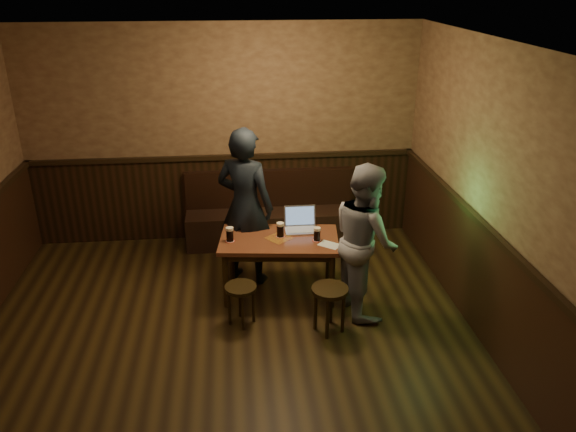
# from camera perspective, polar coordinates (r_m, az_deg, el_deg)

# --- Properties ---
(room) EXTENTS (5.04, 6.04, 2.84)m
(room) POSITION_cam_1_polar(r_m,az_deg,el_deg) (4.76, -6.64, -3.20)
(room) COLOR black
(room) RESTS_ON ground
(bench) EXTENTS (2.20, 0.50, 0.95)m
(bench) POSITION_cam_1_polar(r_m,az_deg,el_deg) (7.44, -1.79, -0.38)
(bench) COLOR black
(bench) RESTS_ON ground
(pub_table) EXTENTS (1.35, 0.87, 0.69)m
(pub_table) POSITION_cam_1_polar(r_m,az_deg,el_deg) (6.12, -0.91, -3.01)
(pub_table) COLOR brown
(pub_table) RESTS_ON ground
(stool_left) EXTENTS (0.35, 0.35, 0.44)m
(stool_left) POSITION_cam_1_polar(r_m,az_deg,el_deg) (5.73, -4.80, -7.86)
(stool_left) COLOR black
(stool_left) RESTS_ON ground
(stool_right) EXTENTS (0.45, 0.45, 0.49)m
(stool_right) POSITION_cam_1_polar(r_m,az_deg,el_deg) (5.59, 4.26, -8.18)
(stool_right) COLOR black
(stool_right) RESTS_ON ground
(pint_left) EXTENTS (0.10, 0.10, 0.16)m
(pint_left) POSITION_cam_1_polar(r_m,az_deg,el_deg) (6.01, -5.93, -1.86)
(pint_left) COLOR #A82214
(pint_left) RESTS_ON pub_table
(pint_mid) EXTENTS (0.11, 0.11, 0.17)m
(pint_mid) POSITION_cam_1_polar(r_m,az_deg,el_deg) (6.08, -0.79, -1.40)
(pint_mid) COLOR #A82214
(pint_mid) RESTS_ON pub_table
(pint_right) EXTENTS (0.10, 0.10, 0.15)m
(pint_right) POSITION_cam_1_polar(r_m,az_deg,el_deg) (6.00, 2.97, -1.85)
(pint_right) COLOR #A82214
(pint_right) RESTS_ON pub_table
(laptop) EXTENTS (0.35, 0.28, 0.25)m
(laptop) POSITION_cam_1_polar(r_m,az_deg,el_deg) (6.27, 1.28, -0.78)
(laptop) COLOR silver
(laptop) RESTS_ON pub_table
(menu) EXTENTS (0.27, 0.25, 0.00)m
(menu) POSITION_cam_1_polar(r_m,az_deg,el_deg) (5.94, 4.23, -2.94)
(menu) COLOR silver
(menu) RESTS_ON pub_table
(person_suit) EXTENTS (0.79, 0.69, 1.83)m
(person_suit) POSITION_cam_1_polar(r_m,az_deg,el_deg) (6.31, -4.36, 0.97)
(person_suit) COLOR black
(person_suit) RESTS_ON ground
(person_grey) EXTENTS (0.72, 0.87, 1.62)m
(person_grey) POSITION_cam_1_polar(r_m,az_deg,el_deg) (5.81, 7.85, -2.37)
(person_grey) COLOR gray
(person_grey) RESTS_ON ground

